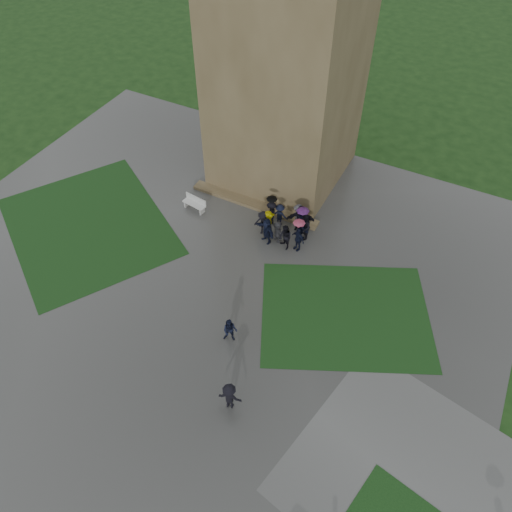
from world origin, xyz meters
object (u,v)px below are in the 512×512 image
at_px(bench, 195,203).
at_px(pedestrian_near, 230,397).
at_px(pedestrian_mid, 230,330).
at_px(tower, 289,46).

xyz_separation_m(bench, pedestrian_near, (8.84, -10.98, 0.37)).
distance_m(pedestrian_mid, pedestrian_near, 3.68).
height_order(tower, bench, tower).
height_order(tower, pedestrian_mid, tower).
xyz_separation_m(bench, pedestrian_mid, (7.05, -7.77, 0.30)).
relative_size(tower, pedestrian_near, 10.55).
bearing_deg(bench, pedestrian_mid, -40.24).
distance_m(bench, pedestrian_near, 14.11).
bearing_deg(tower, pedestrian_near, -72.35).
bearing_deg(tower, pedestrian_mid, -75.21).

